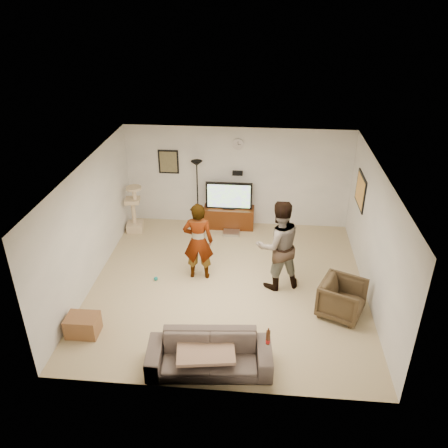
# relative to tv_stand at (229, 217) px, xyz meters

# --- Properties ---
(floor) EXTENTS (5.50, 5.50, 0.02)m
(floor) POSITION_rel_tv_stand_xyz_m (0.19, -2.50, -0.27)
(floor) COLOR #C8B581
(floor) RESTS_ON ground
(ceiling) EXTENTS (5.50, 5.50, 0.02)m
(ceiling) POSITION_rel_tv_stand_xyz_m (0.19, -2.50, 2.25)
(ceiling) COLOR white
(ceiling) RESTS_ON wall_back
(wall_back) EXTENTS (5.50, 0.04, 2.50)m
(wall_back) POSITION_rel_tv_stand_xyz_m (0.19, 0.25, 0.99)
(wall_back) COLOR silver
(wall_back) RESTS_ON floor
(wall_front) EXTENTS (5.50, 0.04, 2.50)m
(wall_front) POSITION_rel_tv_stand_xyz_m (0.19, -5.25, 0.99)
(wall_front) COLOR silver
(wall_front) RESTS_ON floor
(wall_left) EXTENTS (0.04, 5.50, 2.50)m
(wall_left) POSITION_rel_tv_stand_xyz_m (-2.56, -2.50, 0.99)
(wall_left) COLOR silver
(wall_left) RESTS_ON floor
(wall_right) EXTENTS (0.04, 5.50, 2.50)m
(wall_right) POSITION_rel_tv_stand_xyz_m (2.94, -2.50, 0.99)
(wall_right) COLOR silver
(wall_right) RESTS_ON floor
(wall_clock) EXTENTS (0.26, 0.04, 0.26)m
(wall_clock) POSITION_rel_tv_stand_xyz_m (0.19, 0.22, 1.84)
(wall_clock) COLOR silver
(wall_clock) RESTS_ON wall_back
(wall_speaker) EXTENTS (0.25, 0.10, 0.10)m
(wall_speaker) POSITION_rel_tv_stand_xyz_m (0.19, 0.19, 1.12)
(wall_speaker) COLOR black
(wall_speaker) RESTS_ON wall_back
(picture_back) EXTENTS (0.42, 0.03, 0.52)m
(picture_back) POSITION_rel_tv_stand_xyz_m (-1.51, 0.23, 1.34)
(picture_back) COLOR brown
(picture_back) RESTS_ON wall_back
(picture_right) EXTENTS (0.03, 0.78, 0.62)m
(picture_right) POSITION_rel_tv_stand_xyz_m (2.92, -0.90, 1.24)
(picture_right) COLOR #E7A049
(picture_right) RESTS_ON wall_right
(tv_stand) EXTENTS (1.25, 0.45, 0.52)m
(tv_stand) POSITION_rel_tv_stand_xyz_m (0.00, 0.00, 0.00)
(tv_stand) COLOR #411C09
(tv_stand) RESTS_ON floor
(console_box) EXTENTS (0.40, 0.30, 0.07)m
(console_box) POSITION_rel_tv_stand_xyz_m (0.10, -0.40, -0.23)
(console_box) COLOR #BABBBE
(console_box) RESTS_ON floor
(tv) EXTENTS (1.14, 0.08, 0.67)m
(tv) POSITION_rel_tv_stand_xyz_m (0.00, 0.00, 0.60)
(tv) COLOR black
(tv) RESTS_ON tv_stand
(tv_screen) EXTENTS (1.05, 0.01, 0.59)m
(tv_screen) POSITION_rel_tv_stand_xyz_m (0.00, -0.04, 0.60)
(tv_screen) COLOR #82E03E
(tv_screen) RESTS_ON tv
(floor_lamp) EXTENTS (0.32, 0.32, 1.70)m
(floor_lamp) POSITION_rel_tv_stand_xyz_m (-0.79, 0.04, 0.59)
(floor_lamp) COLOR black
(floor_lamp) RESTS_ON floor
(cat_tree) EXTENTS (0.43, 0.43, 1.20)m
(cat_tree) POSITION_rel_tv_stand_xyz_m (-2.31, -0.41, 0.34)
(cat_tree) COLOR #CAB28E
(cat_tree) RESTS_ON floor
(person_left) EXTENTS (0.63, 0.43, 1.68)m
(person_left) POSITION_rel_tv_stand_xyz_m (-0.44, -2.26, 0.58)
(person_left) COLOR silver
(person_left) RESTS_ON floor
(person_right) EXTENTS (1.10, 0.98, 1.87)m
(person_right) POSITION_rel_tv_stand_xyz_m (1.17, -2.43, 0.68)
(person_right) COLOR teal
(person_right) RESTS_ON floor
(sofa) EXTENTS (2.02, 0.93, 0.57)m
(sofa) POSITION_rel_tv_stand_xyz_m (0.09, -4.80, 0.03)
(sofa) COLOR #534742
(sofa) RESTS_ON floor
(throw_blanket) EXTENTS (0.99, 0.83, 0.06)m
(throw_blanket) POSITION_rel_tv_stand_xyz_m (0.03, -4.80, 0.13)
(throw_blanket) COLOR tan
(throw_blanket) RESTS_ON sofa
(beer_bottle) EXTENTS (0.06, 0.06, 0.25)m
(beer_bottle) POSITION_rel_tv_stand_xyz_m (0.99, -4.80, 0.44)
(beer_bottle) COLOR #452411
(beer_bottle) RESTS_ON sofa
(armchair) EXTENTS (1.01, 1.00, 0.70)m
(armchair) POSITION_rel_tv_stand_xyz_m (2.35, -3.25, 0.09)
(armchair) COLOR #413220
(armchair) RESTS_ON floor
(side_table) EXTENTS (0.55, 0.42, 0.37)m
(side_table) POSITION_rel_tv_stand_xyz_m (-2.21, -4.21, -0.08)
(side_table) COLOR brown
(side_table) RESTS_ON floor
(toy_ball) EXTENTS (0.08, 0.08, 0.08)m
(toy_ball) POSITION_rel_tv_stand_xyz_m (-1.31, -2.50, -0.22)
(toy_ball) COLOR #138082
(toy_ball) RESTS_ON floor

